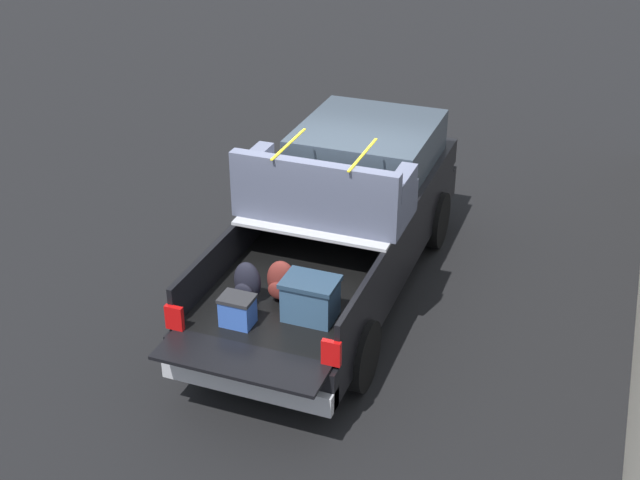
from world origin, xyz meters
TOP-DOWN VIEW (x-y plane):
  - ground_plane at (0.00, 0.00)m, footprint 40.00×40.00m
  - pickup_truck at (0.37, -0.00)m, footprint 6.05×2.06m

SIDE VIEW (x-z plane):
  - ground_plane at x=0.00m, z-range 0.00..0.00m
  - pickup_truck at x=0.37m, z-range -0.13..2.10m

